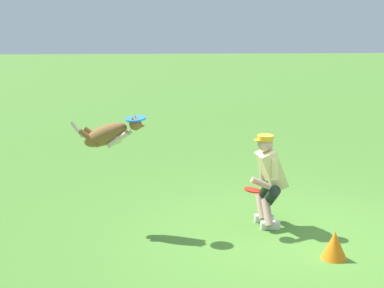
# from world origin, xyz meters

# --- Properties ---
(ground_plane) EXTENTS (60.00, 60.00, 0.00)m
(ground_plane) POSITION_xyz_m (0.00, 0.00, 0.00)
(ground_plane) COLOR #4C802F
(person) EXTENTS (0.56, 0.66, 1.29)m
(person) POSITION_xyz_m (0.20, -0.61, 0.70)
(person) COLOR silver
(person) RESTS_ON ground_plane
(dog) EXTENTS (1.06, 0.47, 0.54)m
(dog) POSITION_xyz_m (2.37, -0.68, 1.31)
(dog) COLOR brown
(frisbee_flying) EXTENTS (0.37, 0.37, 0.06)m
(frisbee_flying) POSITION_xyz_m (2.00, -0.60, 1.54)
(frisbee_flying) COLOR #2882EE
(frisbee_held) EXTENTS (0.27, 0.27, 0.07)m
(frisbee_held) POSITION_xyz_m (0.46, -0.33, 0.61)
(frisbee_held) COLOR red
(frisbee_held) RESTS_ON person
(training_cone) EXTENTS (0.31, 0.31, 0.35)m
(training_cone) POSITION_xyz_m (-0.43, 0.53, 0.17)
(training_cone) COLOR orange
(training_cone) RESTS_ON ground_plane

